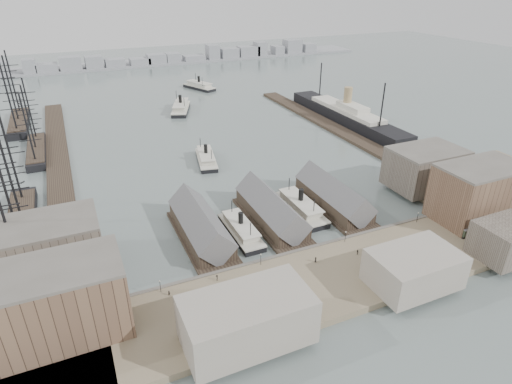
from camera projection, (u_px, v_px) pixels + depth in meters
name	position (u px, v px, depth m)	size (l,w,h in m)	color
ground	(293.00, 246.00, 139.59)	(900.00, 900.00, 0.00)	slate
quay	(327.00, 280.00, 122.87)	(180.00, 30.00, 2.00)	#796A51
seawall	(301.00, 252.00, 134.84)	(180.00, 1.20, 2.30)	#59544C
west_wharf	(58.00, 166.00, 195.78)	(10.00, 220.00, 1.60)	#2D231C
east_wharf	(339.00, 130.00, 240.74)	(10.00, 180.00, 1.60)	#2D231C
ferry_shed_west	(201.00, 227.00, 141.74)	(14.00, 42.00, 12.60)	#2D231C
ferry_shed_center	(271.00, 211.00, 151.19)	(14.00, 42.00, 12.60)	#2D231C
ferry_shed_east	(333.00, 197.00, 160.65)	(14.00, 42.00, 12.60)	#2D231C
warehouse_west_front	(55.00, 304.00, 99.37)	(32.00, 18.00, 18.00)	brown
warehouse_west_back	(54.00, 244.00, 124.67)	(26.00, 20.00, 14.00)	#60564C
warehouse_east_front	(478.00, 193.00, 148.60)	(30.00, 18.00, 19.00)	brown
warehouse_east_back	(425.00, 168.00, 172.18)	(28.00, 20.00, 15.00)	#60564C
street_bldg_center	(414.00, 269.00, 117.66)	(24.00, 16.00, 10.00)	gray
street_bldg_west	(247.00, 319.00, 99.02)	(30.00, 16.00, 12.00)	gray
street_bldg_east	(506.00, 240.00, 129.35)	(18.00, 14.00, 11.00)	#60564C
lamp_post_far_w	(160.00, 284.00, 115.39)	(0.44, 0.44, 3.92)	black
lamp_post_near_w	(261.00, 257.00, 126.30)	(0.44, 0.44, 3.92)	black
lamp_post_near_e	(346.00, 235.00, 137.21)	(0.44, 0.44, 3.92)	black
lamp_post_far_e	(418.00, 215.00, 148.11)	(0.44, 0.44, 3.92)	black
far_shore	(124.00, 62.00, 408.67)	(500.00, 40.00, 15.72)	gray
ferry_docked_west	(241.00, 229.00, 144.83)	(7.70, 25.66, 9.16)	black
ferry_docked_east	(300.00, 207.00, 158.46)	(8.58, 28.59, 10.21)	black
ferry_open_near	(206.00, 158.00, 200.93)	(12.88, 27.35, 9.40)	black
ferry_open_mid	(181.00, 107.00, 275.71)	(20.12, 32.81, 11.26)	black
ferry_open_far	(199.00, 86.00, 329.58)	(19.64, 30.30, 10.44)	black
sailing_ship_near	(21.00, 228.00, 144.76)	(8.93, 61.53, 36.72)	black
sailing_ship_mid	(36.00, 150.00, 209.94)	(8.28, 47.85, 34.05)	black
sailing_ship_far	(19.00, 121.00, 248.65)	(9.76, 54.22, 40.12)	black
ocean_steamer	(346.00, 115.00, 255.09)	(14.23, 104.01, 20.80)	black
tram	(456.00, 227.00, 142.95)	(2.62, 9.68, 3.44)	black
horse_cart_left	(218.00, 297.00, 113.56)	(4.75, 2.81, 1.48)	black
horse_cart_center	(270.00, 290.00, 115.86)	(4.94, 1.55, 1.71)	black
horse_cart_right	(399.00, 256.00, 130.05)	(4.75, 2.62, 1.45)	black
pedestrian_0	(169.00, 293.00, 114.94)	(0.57, 0.42, 1.57)	black
pedestrian_1	(194.00, 309.00, 109.56)	(0.81, 0.63, 1.66)	black
pedestrian_2	(217.00, 278.00, 120.54)	(1.18, 0.68, 1.83)	black
pedestrian_3	(259.00, 300.00, 112.50)	(1.03, 0.43, 1.76)	black
pedestrian_4	(316.00, 260.00, 128.29)	(0.86, 0.56, 1.76)	black
pedestrian_5	(376.00, 267.00, 125.33)	(0.60, 0.44, 1.64)	black
pedestrian_6	(357.00, 252.00, 131.84)	(0.79, 0.62, 1.63)	black
pedestrian_7	(425.00, 262.00, 127.14)	(1.06, 0.61, 1.64)	black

